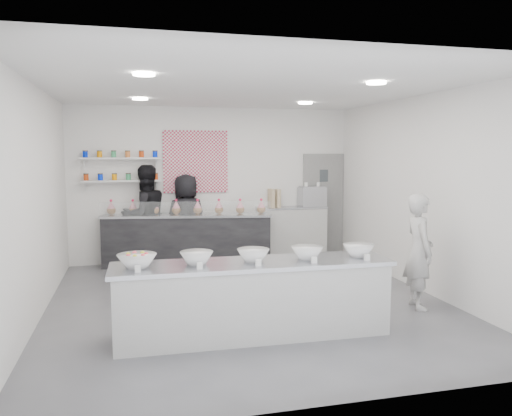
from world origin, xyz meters
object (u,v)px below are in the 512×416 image
(prep_counter, at_px, (253,299))
(espresso_machine, at_px, (312,197))
(staff_right, at_px, (186,219))
(back_bar, at_px, (187,240))
(espresso_ledge, at_px, (291,232))
(staff_left, at_px, (145,215))
(woman_prep, at_px, (419,251))

(prep_counter, height_order, espresso_machine, espresso_machine)
(staff_right, bearing_deg, back_bar, 70.94)
(prep_counter, bearing_deg, espresso_ledge, 67.41)
(staff_right, bearing_deg, prep_counter, 77.97)
(espresso_ledge, height_order, staff_left, staff_left)
(espresso_machine, distance_m, woman_prep, 3.59)
(espresso_machine, xyz_separation_m, staff_right, (-2.55, 0.07, -0.37))
(back_bar, bearing_deg, staff_right, 97.78)
(back_bar, xyz_separation_m, espresso_machine, (2.56, 0.18, 0.75))
(espresso_machine, bearing_deg, back_bar, -175.97)
(espresso_ledge, height_order, woman_prep, woman_prep)
(espresso_ledge, xyz_separation_m, staff_right, (-2.11, 0.07, 0.34))
(back_bar, bearing_deg, espresso_ledge, 15.06)
(espresso_ledge, distance_m, staff_right, 2.14)
(prep_counter, distance_m, back_bar, 3.89)
(prep_counter, bearing_deg, back_bar, 96.18)
(prep_counter, xyz_separation_m, back_bar, (-0.34, 3.87, 0.05))
(prep_counter, xyz_separation_m, espresso_ledge, (1.78, 4.05, 0.08))
(back_bar, bearing_deg, staff_left, 172.05)
(staff_left, relative_size, staff_right, 1.10)
(back_bar, xyz_separation_m, woman_prep, (2.79, -3.38, 0.30))
(prep_counter, bearing_deg, staff_left, 106.13)
(woman_prep, height_order, staff_right, staff_right)
(woman_prep, xyz_separation_m, staff_right, (-2.78, 3.63, 0.07))
(prep_counter, distance_m, staff_left, 4.30)
(back_bar, distance_m, espresso_ledge, 2.13)
(back_bar, xyz_separation_m, staff_right, (0.01, 0.25, 0.37))
(staff_left, bearing_deg, espresso_ledge, 156.19)
(espresso_machine, relative_size, staff_left, 0.27)
(woman_prep, relative_size, staff_right, 0.92)
(back_bar, relative_size, staff_left, 1.66)
(prep_counter, bearing_deg, woman_prep, 12.54)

